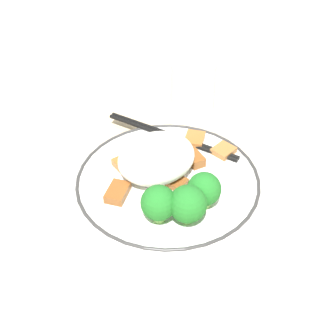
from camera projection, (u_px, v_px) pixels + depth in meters
name	position (u px, v px, depth m)	size (l,w,h in m)	color
ground_plane	(168.00, 187.00, 0.64)	(3.00, 3.00, 0.00)	#C6B28E
plate	(168.00, 182.00, 0.64)	(0.25, 0.25, 0.02)	white
rice_mound	(158.00, 157.00, 0.63)	(0.11, 0.09, 0.05)	white
broccoli_back_left	(159.00, 203.00, 0.56)	(0.04, 0.04, 0.05)	#7FB756
broccoli_back_center	(188.00, 204.00, 0.56)	(0.05, 0.05, 0.05)	#7FB756
broccoli_back_right	(205.00, 189.00, 0.58)	(0.04, 0.04, 0.05)	#7FB756
meat_near_front	(193.00, 158.00, 0.66)	(0.03, 0.03, 0.01)	brown
meat_near_left	(195.00, 139.00, 0.69)	(0.04, 0.04, 0.01)	#995B28
meat_near_right	(118.00, 192.00, 0.60)	(0.04, 0.04, 0.01)	brown
meat_near_back	(126.00, 163.00, 0.65)	(0.04, 0.03, 0.01)	#995B28
meat_on_rice_edge	(224.00, 151.00, 0.67)	(0.03, 0.03, 0.01)	#9E6633
meat_mid_left	(171.00, 142.00, 0.68)	(0.03, 0.03, 0.01)	brown
meat_mid_right	(177.00, 181.00, 0.62)	(0.03, 0.03, 0.01)	brown
meat_far_scatter	(150.00, 152.00, 0.67)	(0.03, 0.03, 0.01)	brown
chopsticks	(171.00, 136.00, 0.70)	(0.07, 0.21, 0.01)	black
drinking_glass	(193.00, 86.00, 0.76)	(0.07, 0.07, 0.09)	silver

